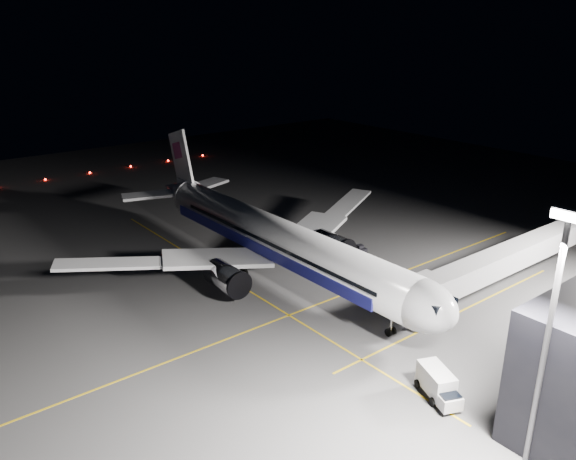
{
  "coord_description": "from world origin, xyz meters",
  "views": [
    {
      "loc": [
        56.1,
        -42.6,
        32.1
      ],
      "look_at": [
        -0.32,
        2.02,
        6.0
      ],
      "focal_mm": 35.0,
      "sensor_mm": 36.0,
      "label": 1
    }
  ],
  "objects_px": {
    "floodlight_mast_south": "(550,321)",
    "service_truck": "(439,384)",
    "safety_cone_b": "(362,254)",
    "baggage_tug": "(360,250)",
    "safety_cone_a": "(357,259)",
    "safety_cone_c": "(290,260)",
    "airliner": "(273,237)",
    "jet_bridge": "(500,261)"
  },
  "relations": [
    {
      "from": "airliner",
      "to": "jet_bridge",
      "type": "relative_size",
      "value": 1.79
    },
    {
      "from": "jet_bridge",
      "to": "safety_cone_c",
      "type": "relative_size",
      "value": 51.3
    },
    {
      "from": "safety_cone_c",
      "to": "safety_cone_a",
      "type": "bearing_deg",
      "value": 53.77
    },
    {
      "from": "service_truck",
      "to": "baggage_tug",
      "type": "distance_m",
      "value": 34.77
    },
    {
      "from": "service_truck",
      "to": "safety_cone_b",
      "type": "bearing_deg",
      "value": 169.19
    },
    {
      "from": "airliner",
      "to": "safety_cone_c",
      "type": "height_order",
      "value": "airliner"
    },
    {
      "from": "baggage_tug",
      "to": "service_truck",
      "type": "bearing_deg",
      "value": -22.56
    },
    {
      "from": "safety_cone_a",
      "to": "jet_bridge",
      "type": "bearing_deg",
      "value": 18.34
    },
    {
      "from": "floodlight_mast_south",
      "to": "baggage_tug",
      "type": "bearing_deg",
      "value": 152.24
    },
    {
      "from": "jet_bridge",
      "to": "safety_cone_a",
      "type": "relative_size",
      "value": 50.01
    },
    {
      "from": "airliner",
      "to": "safety_cone_b",
      "type": "relative_size",
      "value": 101.16
    },
    {
      "from": "airliner",
      "to": "safety_cone_b",
      "type": "height_order",
      "value": "airliner"
    },
    {
      "from": "floodlight_mast_south",
      "to": "safety_cone_a",
      "type": "distance_m",
      "value": 42.52
    },
    {
      "from": "airliner",
      "to": "safety_cone_a",
      "type": "relative_size",
      "value": 89.38
    },
    {
      "from": "safety_cone_a",
      "to": "safety_cone_c",
      "type": "height_order",
      "value": "safety_cone_a"
    },
    {
      "from": "airliner",
      "to": "service_truck",
      "type": "relative_size",
      "value": 10.94
    },
    {
      "from": "safety_cone_a",
      "to": "safety_cone_c",
      "type": "xyz_separation_m",
      "value": [
        -5.77,
        -7.87,
        -0.01
      ]
    },
    {
      "from": "service_truck",
      "to": "floodlight_mast_south",
      "type": "bearing_deg",
      "value": 16.76
    },
    {
      "from": "service_truck",
      "to": "safety_cone_a",
      "type": "relative_size",
      "value": 8.17
    },
    {
      "from": "jet_bridge",
      "to": "baggage_tug",
      "type": "relative_size",
      "value": 14.85
    },
    {
      "from": "floodlight_mast_south",
      "to": "service_truck",
      "type": "height_order",
      "value": "floodlight_mast_south"
    },
    {
      "from": "floodlight_mast_south",
      "to": "safety_cone_a",
      "type": "xyz_separation_m",
      "value": [
        -36.65,
        17.89,
        -12.03
      ]
    },
    {
      "from": "floodlight_mast_south",
      "to": "safety_cone_c",
      "type": "bearing_deg",
      "value": 166.72
    },
    {
      "from": "baggage_tug",
      "to": "airliner",
      "type": "bearing_deg",
      "value": -90.3
    },
    {
      "from": "safety_cone_b",
      "to": "baggage_tug",
      "type": "bearing_deg",
      "value": 166.87
    },
    {
      "from": "floodlight_mast_south",
      "to": "safety_cone_b",
      "type": "bearing_deg",
      "value": 152.03
    },
    {
      "from": "floodlight_mast_south",
      "to": "airliner",
      "type": "bearing_deg",
      "value": 171.67
    },
    {
      "from": "jet_bridge",
      "to": "floodlight_mast_south",
      "type": "distance_m",
      "value": 31.05
    },
    {
      "from": "floodlight_mast_south",
      "to": "baggage_tug",
      "type": "relative_size",
      "value": 8.94
    },
    {
      "from": "jet_bridge",
      "to": "service_truck",
      "type": "distance_m",
      "value": 24.86
    },
    {
      "from": "airliner",
      "to": "safety_cone_a",
      "type": "distance_m",
      "value": 13.55
    },
    {
      "from": "floodlight_mast_south",
      "to": "service_truck",
      "type": "bearing_deg",
      "value": 173.8
    },
    {
      "from": "baggage_tug",
      "to": "safety_cone_a",
      "type": "bearing_deg",
      "value": -43.36
    },
    {
      "from": "floodlight_mast_south",
      "to": "safety_cone_b",
      "type": "relative_size",
      "value": 34.06
    },
    {
      "from": "baggage_tug",
      "to": "safety_cone_a",
      "type": "height_order",
      "value": "baggage_tug"
    },
    {
      "from": "jet_bridge",
      "to": "floodlight_mast_south",
      "type": "height_order",
      "value": "floodlight_mast_south"
    },
    {
      "from": "safety_cone_a",
      "to": "baggage_tug",
      "type": "bearing_deg",
      "value": 125.78
    },
    {
      "from": "service_truck",
      "to": "safety_cone_a",
      "type": "height_order",
      "value": "service_truck"
    },
    {
      "from": "airliner",
      "to": "safety_cone_c",
      "type": "distance_m",
      "value": 6.41
    },
    {
      "from": "service_truck",
      "to": "baggage_tug",
      "type": "bearing_deg",
      "value": 169.54
    },
    {
      "from": "safety_cone_a",
      "to": "safety_cone_b",
      "type": "xyz_separation_m",
      "value": [
        -1.04,
        2.13,
        -0.04
      ]
    },
    {
      "from": "safety_cone_b",
      "to": "service_truck",
      "type": "bearing_deg",
      "value": -33.77
    }
  ]
}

